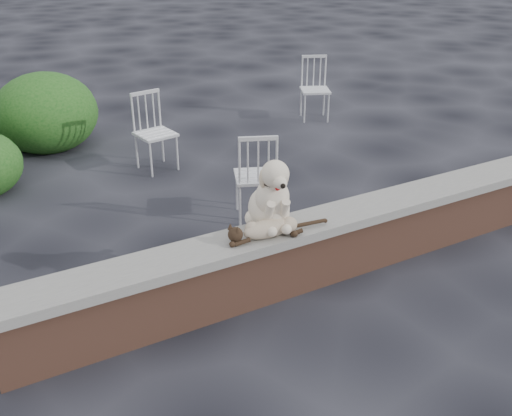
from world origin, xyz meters
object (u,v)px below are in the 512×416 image
cat (270,227)px  chair_b (155,133)px  dog (269,191)px  chair_d (315,89)px  chair_c (256,175)px

cat → chair_b: (0.19, 3.06, -0.19)m
dog → chair_b: (0.11, 2.91, -0.42)m
chair_d → chair_b: 2.93m
cat → chair_d: (3.02, 3.81, -0.19)m
chair_c → cat: bearing=87.6°
chair_b → chair_d: bearing=6.1°
chair_b → chair_c: size_ratio=1.00×
cat → chair_b: 3.07m
dog → chair_c: bearing=75.9°
cat → chair_c: bearing=75.5°
cat → chair_b: size_ratio=1.06×
dog → chair_d: bearing=61.7°
cat → chair_d: chair_d is taller
dog → cat: (-0.08, -0.15, -0.22)m
cat → chair_d: 4.87m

